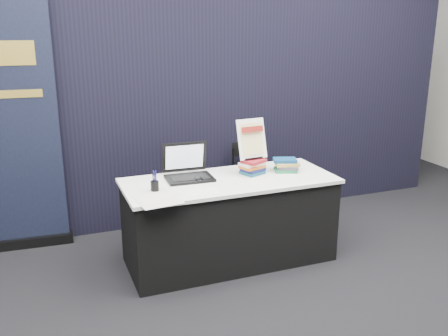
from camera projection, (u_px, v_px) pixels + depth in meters
floor at (255, 289)px, 3.95m from camera, size 8.00×8.00×0.00m
wall_back at (139, 42)px, 7.03m from camera, size 8.00×0.02×3.50m
drape_partition at (191, 107)px, 5.04m from camera, size 6.00×0.08×2.40m
display_table at (229, 220)px, 4.33m from camera, size 1.80×0.75×0.75m
laptop at (188, 170)px, 4.24m from camera, size 0.40×0.33×0.29m
mouse at (198, 179)px, 4.16m from camera, size 0.08×0.12×0.04m
brochure_left at (155, 196)px, 3.82m from camera, size 0.38×0.32×0.00m
brochure_mid at (160, 202)px, 3.69m from camera, size 0.34×0.26×0.00m
brochure_right at (203, 192)px, 3.91m from camera, size 0.28×0.22×0.00m
pen_cup at (155, 186)px, 3.92m from camera, size 0.08×0.08×0.08m
book_stack_tall at (253, 167)px, 4.36m from camera, size 0.24×0.21×0.13m
book_stack_short at (286, 165)px, 4.44m from camera, size 0.23×0.21×0.11m
info_sign at (252, 139)px, 4.32m from camera, size 0.27×0.15×0.36m
pullup_banner at (6, 142)px, 4.39m from camera, size 0.98×0.16×2.29m
stacking_chair at (255, 181)px, 5.11m from camera, size 0.50×0.52×0.83m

